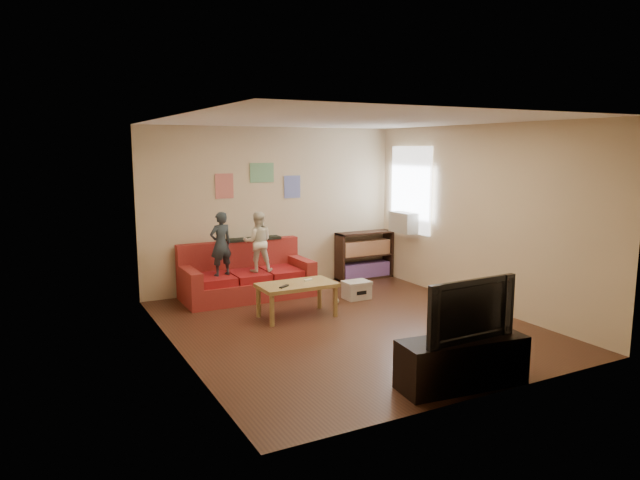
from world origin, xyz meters
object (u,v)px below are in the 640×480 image
tv_stand (462,362)px  television (464,308)px  coffee_table (297,288)px  bookshelf (364,258)px  file_box (357,290)px  sofa (246,278)px  child_b (258,242)px  child_a (221,244)px

tv_stand → television: size_ratio=1.22×
coffee_table → tv_stand: 2.94m
bookshelf → file_box: size_ratio=2.60×
sofa → child_b: child_b is taller
sofa → tv_stand: size_ratio=1.54×
coffee_table → television: bearing=-81.4°
sofa → file_box: size_ratio=4.95×
child_a → television: (1.14, -4.11, -0.11)m
sofa → coffee_table: 1.41m
sofa → television: television is taller
child_b → bookshelf: (2.22, 0.40, -0.52)m
child_b → child_a: bearing=17.2°
television → tv_stand: bearing=0.0°
child_b → bookshelf: 2.32m
file_box → bookshelf: bearing=53.2°
child_b → television: size_ratio=0.88×
child_a → bookshelf: child_a is taller
child_a → tv_stand: size_ratio=0.74×
sofa → tv_stand: sofa is taller
tv_stand → bookshelf: bearing=75.7°
child_b → tv_stand: 4.20m
file_box → tv_stand: size_ratio=0.31×
child_a → bookshelf: bearing=176.5°
coffee_table → child_b: bearing=94.6°
child_b → coffee_table: bearing=111.8°
coffee_table → file_box: (1.25, 0.44, -0.27)m
child_b → file_box: size_ratio=2.31×
sofa → bookshelf: sofa is taller
file_box → tv_stand: (-0.81, -3.34, 0.10)m
sofa → tv_stand: 4.34m
coffee_table → file_box: 1.35m
file_box → television: (-0.81, -3.34, 0.66)m
child_a → child_b: 0.60m
child_b → file_box: child_b is taller
sofa → child_a: size_ratio=2.08×
sofa → bookshelf: 2.38m
tv_stand → television: 0.56m
coffee_table → tv_stand: tv_stand is taller
file_box → sofa: bearing=147.9°
bookshelf → tv_stand: bearing=-110.5°
sofa → coffee_table: sofa is taller
child_b → file_box: (1.35, -0.77, -0.76)m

